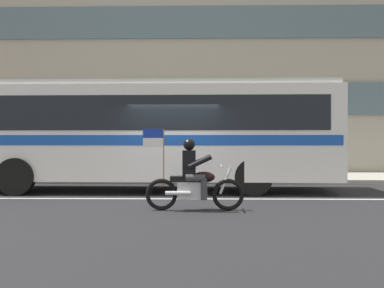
# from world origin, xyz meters

# --- Properties ---
(ground_plane) EXTENTS (60.00, 60.00, 0.00)m
(ground_plane) POSITION_xyz_m (0.00, 0.00, 0.00)
(ground_plane) COLOR black
(sidewalk_curb) EXTENTS (28.00, 3.80, 0.15)m
(sidewalk_curb) POSITION_xyz_m (0.00, 5.10, 0.07)
(sidewalk_curb) COLOR #A39E93
(sidewalk_curb) RESTS_ON ground_plane
(lane_center_stripe) EXTENTS (26.60, 0.14, 0.01)m
(lane_center_stripe) POSITION_xyz_m (0.00, -0.60, 0.00)
(lane_center_stripe) COLOR silver
(lane_center_stripe) RESTS_ON ground_plane
(office_building_facade) EXTENTS (28.00, 0.89, 9.52)m
(office_building_facade) POSITION_xyz_m (0.00, 7.39, 4.77)
(office_building_facade) COLOR gray
(office_building_facade) RESTS_ON ground_plane
(transit_bus) EXTENTS (11.23, 2.77, 3.22)m
(transit_bus) POSITION_xyz_m (-0.89, 1.19, 1.88)
(transit_bus) COLOR white
(transit_bus) RESTS_ON ground_plane
(motorcycle_with_rider) EXTENTS (2.20, 0.64, 1.78)m
(motorcycle_with_rider) POSITION_xyz_m (0.60, -2.43, 0.67)
(motorcycle_with_rider) COLOR black
(motorcycle_with_rider) RESTS_ON ground_plane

